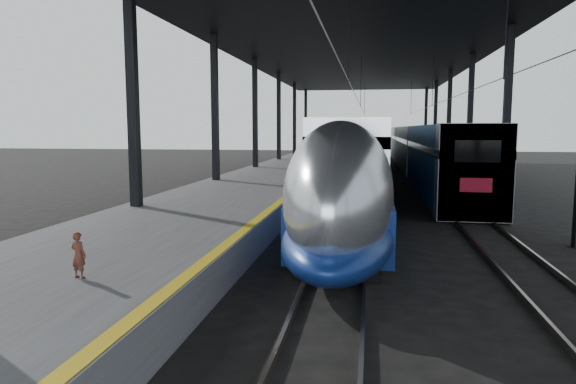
# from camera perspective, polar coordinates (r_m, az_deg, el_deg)

# --- Properties ---
(ground) EXTENTS (160.00, 160.00, 0.00)m
(ground) POSITION_cam_1_polar(r_m,az_deg,el_deg) (13.66, -3.11, -9.39)
(ground) COLOR black
(ground) RESTS_ON ground
(platform) EXTENTS (6.00, 80.00, 1.00)m
(platform) POSITION_cam_1_polar(r_m,az_deg,el_deg) (33.57, -1.69, 1.29)
(platform) COLOR #4C4C4F
(platform) RESTS_ON ground
(yellow_strip) EXTENTS (0.30, 80.00, 0.01)m
(yellow_strip) POSITION_cam_1_polar(r_m,az_deg,el_deg) (33.11, 3.07, 2.08)
(yellow_strip) COLOR yellow
(yellow_strip) RESTS_ON platform
(rails) EXTENTS (6.52, 80.00, 0.16)m
(rails) POSITION_cam_1_polar(r_m,az_deg,el_deg) (33.06, 12.06, 0.31)
(rails) COLOR slate
(rails) RESTS_ON ground
(canopy) EXTENTS (18.00, 75.00, 9.47)m
(canopy) POSITION_cam_1_polar(r_m,az_deg,el_deg) (33.23, 7.81, 16.07)
(canopy) COLOR black
(canopy) RESTS_ON ground
(tgv_train) EXTENTS (2.95, 65.20, 4.24)m
(tgv_train) POSITION_cam_1_polar(r_m,az_deg,el_deg) (41.45, 8.09, 4.36)
(tgv_train) COLOR silver
(tgv_train) RESTS_ON ground
(second_train) EXTENTS (2.97, 56.05, 4.09)m
(second_train) POSITION_cam_1_polar(r_m,az_deg,el_deg) (48.94, 14.15, 4.73)
(second_train) COLOR #154C8C
(second_train) RESTS_ON ground
(child) EXTENTS (0.37, 0.28, 0.90)m
(child) POSITION_cam_1_polar(r_m,az_deg,el_deg) (10.70, -22.25, -6.51)
(child) COLOR #50251A
(child) RESTS_ON platform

